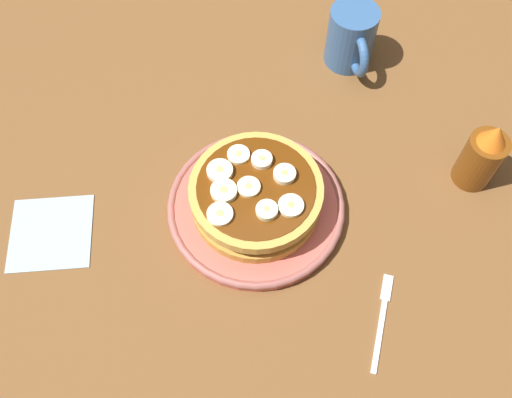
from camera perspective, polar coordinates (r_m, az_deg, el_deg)
name	(u,v)px	position (r cm, az deg, el deg)	size (l,w,h in cm)	color
ground_plane	(256,215)	(80.37, 0.00, -1.61)	(140.00, 140.00, 3.00)	brown
plate	(256,207)	(78.17, 0.00, -0.77)	(24.34, 24.34, 1.84)	#CC594C
pancake_stack	(255,195)	(75.67, -0.08, 0.44)	(17.96, 17.92, 4.88)	#BB8837
banana_slice_0	(249,189)	(73.10, -0.71, 1.05)	(3.07, 3.07, 0.74)	#F8EAB2
banana_slice_1	(285,174)	(74.11, 2.88, 2.47)	(2.97, 2.97, 1.05)	#F0E6BA
banana_slice_2	(239,155)	(75.91, -1.76, 4.44)	(3.03, 3.03, 0.71)	#F4EDB3
banana_slice_3	(291,206)	(71.95, 3.51, -0.70)	(3.31, 3.31, 0.80)	#F0EDBD
banana_slice_4	(267,210)	(71.38, 1.09, -1.15)	(2.84, 2.84, 1.05)	#ECF0B5
banana_slice_5	(224,191)	(72.87, -3.24, 0.78)	(3.45, 3.45, 0.99)	#EEEBB3
banana_slice_6	(262,160)	(75.26, 0.58, 3.94)	(2.82, 2.82, 1.01)	#F7E6C1
banana_slice_7	(220,214)	(71.42, -3.63, -1.55)	(3.35, 3.35, 0.74)	beige
banana_slice_8	(220,171)	(74.48, -3.64, 2.80)	(3.45, 3.45, 0.98)	#FCE2C2
coffee_mug	(352,38)	(92.89, 9.57, 15.66)	(11.12, 7.53, 9.73)	#33598C
napkin	(51,233)	(82.16, -19.86, -3.19)	(11.00, 11.00, 0.30)	#99B2BF
fork	(382,316)	(74.58, 12.55, -11.35)	(12.07, 6.69, 0.50)	silver
syrup_bottle	(482,156)	(83.28, 21.70, 3.98)	(5.41, 5.41, 11.75)	brown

